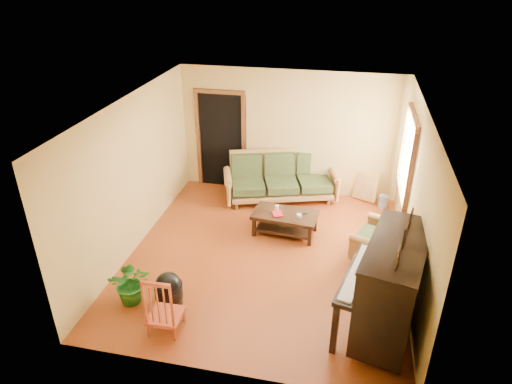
% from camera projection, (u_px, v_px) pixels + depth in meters
% --- Properties ---
extents(floor, '(5.00, 5.00, 0.00)m').
position_uv_depth(floor, '(265.00, 256.00, 7.73)').
color(floor, '#63250D').
rests_on(floor, ground).
extents(doorway, '(1.08, 0.16, 2.05)m').
position_uv_depth(doorway, '(221.00, 141.00, 9.68)').
color(doorway, black).
rests_on(doorway, floor).
extents(window, '(0.12, 1.36, 1.46)m').
position_uv_depth(window, '(408.00, 156.00, 7.76)').
color(window, white).
rests_on(window, right_wall).
extents(sofa, '(2.45, 1.59, 0.97)m').
position_uv_depth(sofa, '(281.00, 178.00, 9.31)').
color(sofa, olive).
rests_on(sofa, floor).
extents(coffee_table, '(1.20, 0.73, 0.42)m').
position_uv_depth(coffee_table, '(285.00, 223.00, 8.27)').
color(coffee_table, black).
rests_on(coffee_table, floor).
extents(armchair, '(1.08, 1.10, 0.86)m').
position_uv_depth(armchair, '(378.00, 236.00, 7.50)').
color(armchair, olive).
rests_on(armchair, floor).
extents(piano, '(1.28, 1.76, 1.41)m').
position_uv_depth(piano, '(391.00, 289.00, 5.89)').
color(piano, black).
rests_on(piano, floor).
extents(footstool, '(0.44, 0.44, 0.39)m').
position_uv_depth(footstool, '(169.00, 293.00, 6.59)').
color(footstool, black).
rests_on(footstool, floor).
extents(red_chair, '(0.44, 0.48, 0.92)m').
position_uv_depth(red_chair, '(164.00, 302.00, 6.02)').
color(red_chair, '#99321B').
rests_on(red_chair, floor).
extents(leaning_frame, '(0.49, 0.28, 0.64)m').
position_uv_depth(leaning_frame, '(366.00, 186.00, 9.35)').
color(leaning_frame, gold).
rests_on(leaning_frame, floor).
extents(ceramic_crock, '(0.21, 0.21, 0.25)m').
position_uv_depth(ceramic_crock, '(383.00, 201.00, 9.18)').
color(ceramic_crock, '#304F92').
rests_on(ceramic_crock, floor).
extents(potted_plant, '(0.74, 0.69, 0.67)m').
position_uv_depth(potted_plant, '(132.00, 282.00, 6.58)').
color(potted_plant, '#1B5F1B').
rests_on(potted_plant, floor).
extents(book, '(0.24, 0.28, 0.02)m').
position_uv_depth(book, '(273.00, 214.00, 8.13)').
color(book, '#A61621').
rests_on(book, coffee_table).
extents(candle, '(0.08, 0.08, 0.12)m').
position_uv_depth(candle, '(277.00, 208.00, 8.22)').
color(candle, white).
rests_on(candle, coffee_table).
extents(glass_jar, '(0.11, 0.11, 0.06)m').
position_uv_depth(glass_jar, '(299.00, 216.00, 8.04)').
color(glass_jar, silver).
rests_on(glass_jar, coffee_table).
extents(remote, '(0.17, 0.09, 0.02)m').
position_uv_depth(remote, '(303.00, 214.00, 8.15)').
color(remote, black).
rests_on(remote, coffee_table).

